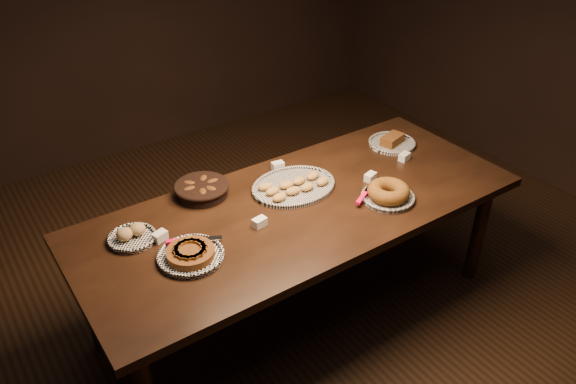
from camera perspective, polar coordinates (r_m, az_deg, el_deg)
ground at (r=3.45m, az=1.15°, el=-11.65°), size 5.00×5.00×0.00m
buffet_table at (r=3.02m, az=1.29°, el=-2.44°), size 2.40×1.00×0.75m
apple_tart_plate at (r=2.65m, az=-9.87°, el=-6.23°), size 0.34×0.31×0.06m
madeleine_platter at (r=3.10m, az=0.56°, el=0.60°), size 0.49×0.39×0.05m
bundt_cake_plate at (r=3.05m, az=10.13°, el=-0.14°), size 0.34×0.31×0.09m
croissant_basket at (r=3.07m, az=-8.76°, el=0.36°), size 0.35×0.35×0.08m
bread_roll_plate at (r=2.82m, az=-15.59°, el=-4.30°), size 0.23×0.23×0.07m
loaf_plate at (r=3.61m, az=10.52°, el=4.99°), size 0.30×0.30×0.07m
tent_cards at (r=3.07m, az=1.29°, el=0.32°), size 1.61×0.47×0.04m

